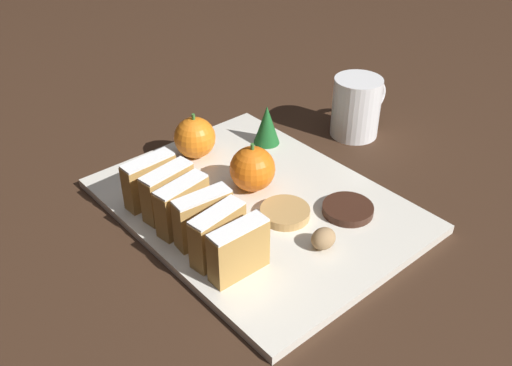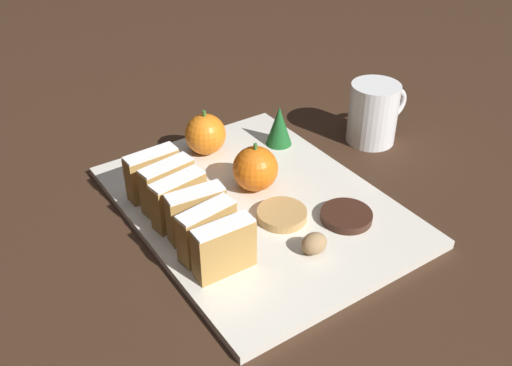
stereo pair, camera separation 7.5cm
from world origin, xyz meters
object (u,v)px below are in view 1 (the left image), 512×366
(orange_near, at_px, (195,138))
(chocolate_cookie, at_px, (348,209))
(coffee_mug, at_px, (357,107))
(walnut, at_px, (321,240))
(orange_far, at_px, (252,169))

(orange_near, distance_m, chocolate_cookie, 0.26)
(orange_near, relative_size, coffee_mug, 0.64)
(walnut, bearing_deg, orange_near, 87.19)
(orange_far, relative_size, walnut, 2.18)
(orange_far, xyz_separation_m, chocolate_cookie, (0.06, -0.12, -0.03))
(walnut, xyz_separation_m, chocolate_cookie, (0.08, 0.03, -0.01))
(orange_near, height_order, walnut, orange_near)
(orange_near, height_order, coffee_mug, coffee_mug)
(orange_near, relative_size, chocolate_cookie, 1.05)
(orange_near, distance_m, walnut, 0.27)
(walnut, bearing_deg, chocolate_cookie, 18.41)
(orange_far, distance_m, chocolate_cookie, 0.14)
(orange_far, xyz_separation_m, walnut, (-0.02, -0.15, -0.02))
(orange_far, height_order, coffee_mug, coffee_mug)
(orange_near, bearing_deg, walnut, -92.81)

